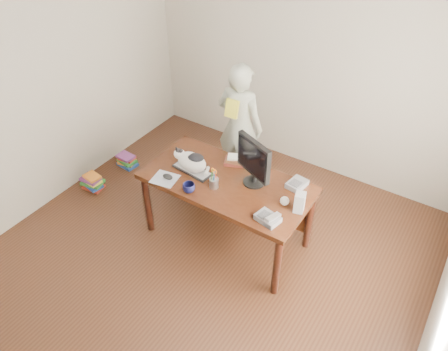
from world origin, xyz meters
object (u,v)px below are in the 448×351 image
monitor (254,160)px  pen_cup (214,182)px  phone (268,218)px  book_pile_a (93,182)px  coffee_mug (189,188)px  person (240,126)px  calculator (297,184)px  book_stack (236,160)px  book_pile_b (127,161)px  keyboard (192,170)px  cat (191,161)px  speaker (300,202)px  desk (231,188)px  mouse (168,177)px  baseball (285,201)px

monitor → pen_cup: bearing=-115.7°
phone → book_pile_a: size_ratio=0.83×
monitor → coffee_mug: bearing=-113.0°
person → calculator: bearing=145.3°
person → book_stack: bearing=114.9°
monitor → book_pile_b: bearing=-164.8°
phone → keyboard: bearing=179.8°
monitor → person: 1.04m
calculator → coffee_mug: bearing=-134.2°
cat → speaker: size_ratio=2.08×
desk → keyboard: size_ratio=3.85×
keyboard → person: size_ratio=0.28×
cat → phone: size_ratio=1.76×
mouse → calculator: bearing=17.6°
monitor → person: (-0.62, 0.79, -0.27)m
coffee_mug → monitor: bearing=44.4°
keyboard → book_pile_a: 1.55m
monitor → phone: size_ratio=2.11×
monitor → mouse: 0.84m
person → monitor: bearing=125.1°
cat → mouse: size_ratio=3.42×
cat → mouse: bearing=-110.3°
coffee_mug → book_pile_b: (-1.51, 0.67, -0.72)m
pen_cup → person: size_ratio=0.15×
monitor → book_pile_a: 2.20m
calculator → desk: bearing=-151.8°
cat → coffee_mug: size_ratio=3.48×
pen_cup → baseball: 0.67m
keyboard → phone: phone is taller
monitor → baseball: (0.38, -0.10, -0.23)m
coffee_mug → speaker: (0.95, 0.32, 0.05)m
book_stack → book_pile_a: (-1.67, -0.48, -0.70)m
keyboard → calculator: 1.01m
monitor → calculator: (0.36, 0.19, -0.24)m
monitor → phone: 0.56m
book_pile_a → book_pile_b: 0.55m
book_stack → book_pile_b: (-1.64, 0.07, -0.71)m
calculator → keyboard: bearing=-151.8°
pen_cup → calculator: pen_cup is taller
desk → coffee_mug: coffee_mug is taller
baseball → book_pile_a: size_ratio=0.30×
desk → pen_cup: (-0.05, -0.22, 0.21)m
monitor → mouse: (-0.71, -0.38, -0.24)m
keyboard → baseball: size_ratio=5.12×
mouse → book_pile_b: 1.55m
calculator → book_pile_b: 2.41m
desk → speaker: 0.78m
monitor → book_pile_a: bearing=-148.8°
monitor → phone: bearing=-22.3°
keyboard → coffee_mug: coffee_mug is taller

